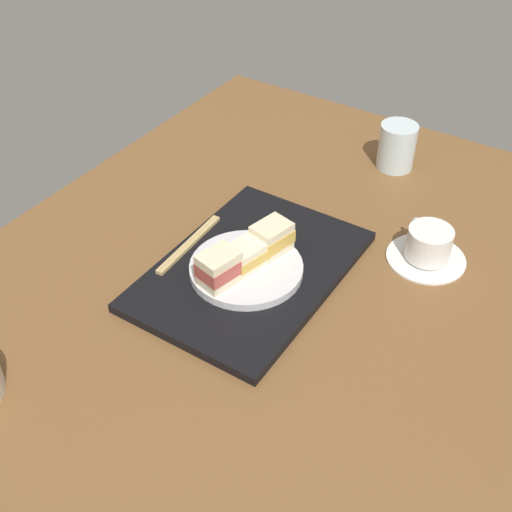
{
  "coord_description": "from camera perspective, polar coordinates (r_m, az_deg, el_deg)",
  "views": [
    {
      "loc": [
        68.84,
        45.53,
        77.21
      ],
      "look_at": [
        -3.4,
        -1.03,
        5.0
      ],
      "focal_mm": 46.2,
      "sensor_mm": 36.0,
      "label": 1
    }
  ],
  "objects": [
    {
      "name": "sandwich_plate",
      "position": [
        1.14,
        -0.85,
        -1.08
      ],
      "size": [
        19.73,
        19.73,
        1.47
      ],
      "primitive_type": "cylinder",
      "color": "silver",
      "rests_on": "serving_tray"
    },
    {
      "name": "drinking_glass",
      "position": [
        1.45,
        12.1,
        9.27
      ],
      "size": [
        7.92,
        7.92,
        9.93
      ],
      "primitive_type": "cylinder",
      "color": "silver",
      "rests_on": "ground_plane"
    },
    {
      "name": "coffee_cup",
      "position": [
        1.22,
        14.66,
        0.79
      ],
      "size": [
        14.31,
        14.31,
        6.61
      ],
      "color": "white",
      "rests_on": "ground_plane"
    },
    {
      "name": "serving_tray",
      "position": [
        1.16,
        -0.49,
        -1.23
      ],
      "size": [
        41.53,
        28.82,
        1.67
      ],
      "primitive_type": "cube",
      "color": "black",
      "rests_on": "ground_plane"
    },
    {
      "name": "chopsticks_pair",
      "position": [
        1.2,
        -5.81,
        1.04
      ],
      "size": [
        18.6,
        2.24,
        0.7
      ],
      "color": "tan",
      "rests_on": "serving_tray"
    },
    {
      "name": "sandwich_middle",
      "position": [
        1.12,
        -0.87,
        0.04
      ],
      "size": [
        7.83,
        6.57,
        4.32
      ],
      "color": "#EFE5C1",
      "rests_on": "sandwich_plate"
    },
    {
      "name": "ground_plane",
      "position": [
        1.14,
        -0.49,
        -3.61
      ],
      "size": [
        140.0,
        100.0,
        3.0
      ],
      "primitive_type": "cube",
      "color": "brown"
    },
    {
      "name": "sandwich_near",
      "position": [
        1.15,
        1.36,
        1.59
      ],
      "size": [
        7.77,
        6.54,
        5.49
      ],
      "color": "beige",
      "rests_on": "sandwich_plate"
    },
    {
      "name": "sandwich_far",
      "position": [
        1.08,
        -3.23,
        -1.05
      ],
      "size": [
        7.5,
        6.43,
        5.89
      ],
      "color": "beige",
      "rests_on": "sandwich_plate"
    }
  ]
}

